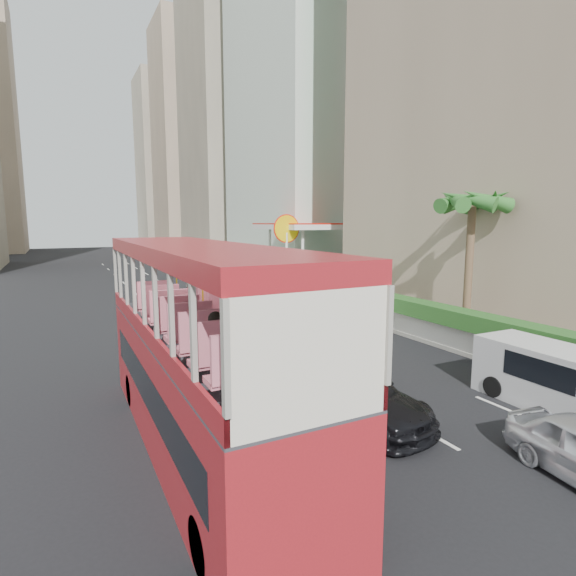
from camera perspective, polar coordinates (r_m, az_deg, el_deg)
ground_plane at (r=14.75m, az=12.77°, el=-14.06°), size 200.00×200.00×0.00m
double_decker_bus at (r=11.18m, az=-11.30°, el=-7.59°), size 2.50×11.00×5.06m
car_silver_lane_a at (r=17.22m, az=-0.77°, el=-10.53°), size 2.13×4.46×1.41m
car_black at (r=13.51m, az=8.27°, el=-16.09°), size 2.93×5.34×1.47m
van_asset at (r=27.59m, az=-6.23°, el=-3.36°), size 2.36×4.53×1.22m
minibus_near at (r=24.39m, az=-2.30°, el=-1.46°), size 2.72×6.59×2.84m
minibus_far at (r=25.02m, az=4.30°, el=-1.26°), size 2.40×6.45×2.82m
panel_van_near at (r=15.88m, az=30.99°, el=-9.86°), size 1.96×4.69×1.86m
panel_van_far at (r=35.07m, az=-5.18°, el=0.75°), size 2.70×5.04×1.91m
sidewalk at (r=40.01m, az=-0.38°, el=0.47°), size 6.00×120.00×0.18m
kerb_wall at (r=29.08m, az=4.49°, el=-1.37°), size 0.30×44.00×1.00m
hedge at (r=28.95m, az=4.51°, el=0.29°), size 1.10×44.00×0.70m
palm_tree at (r=22.13m, az=21.96°, el=2.06°), size 0.36×0.36×6.40m
shell_station at (r=38.45m, az=2.30°, el=4.13°), size 6.50×8.00×5.50m
tower_stripe at (r=56.93m, az=4.33°, el=32.62°), size 16.00×18.00×58.00m
tower_mid at (r=75.99m, az=-6.04°, el=23.11°), size 16.00×16.00×50.00m
tower_far_a at (r=97.33m, az=-11.97°, el=17.88°), size 14.00×14.00×44.00m
tower_far_b at (r=118.15m, az=-14.87°, el=15.08°), size 14.00×14.00×40.00m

